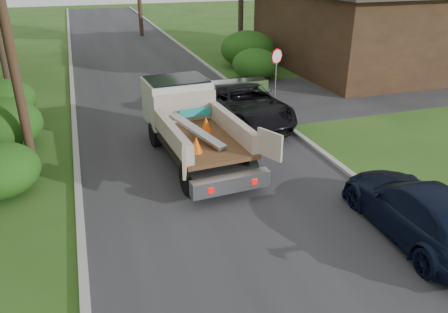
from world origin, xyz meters
name	(u,v)px	position (x,y,z in m)	size (l,w,h in m)	color
ground	(238,210)	(0.00, 0.00, 0.00)	(120.00, 120.00, 0.00)	#274E16
road	(165,104)	(0.00, 10.00, 0.00)	(8.00, 90.00, 0.02)	#28282B
side_street	(392,87)	(12.00, 9.00, 0.01)	(16.00, 7.00, 0.02)	#28282B
curb_left	(74,112)	(-4.10, 10.00, 0.06)	(0.20, 90.00, 0.12)	#9E9E99
curb_right	(246,95)	(4.10, 10.00, 0.06)	(0.20, 90.00, 0.12)	#9E9E99
stop_sign	(276,63)	(5.20, 9.00, 1.78)	(0.71, 0.32, 2.48)	slate
utility_pole	(1,0)	(-5.48, 4.98, 5.17)	(2.42, 1.25, 10.00)	#382619
house_right	(360,14)	(13.00, 14.00, 3.16)	(9.72, 12.96, 6.20)	#322114
hedge_left_b	(0,125)	(-6.50, 6.50, 0.94)	(2.86, 2.86, 1.87)	#174A11
hedge_left_c	(3,100)	(-6.80, 10.00, 0.85)	(2.60, 2.60, 1.70)	#174A11
hedge_right_a	(255,64)	(5.80, 13.00, 0.85)	(2.60, 2.60, 1.70)	#174A11
hedge_right_b	(248,49)	(6.50, 16.00, 1.10)	(3.38, 3.38, 2.21)	#174A11
flatbed_truck	(187,117)	(-0.28, 4.37, 1.28)	(2.98, 6.35, 2.35)	black
black_pickup	(243,103)	(2.64, 6.62, 0.81)	(2.69, 5.83, 1.62)	black
navy_suv	(420,210)	(3.80, -2.50, 0.70)	(1.97, 4.85, 1.41)	black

